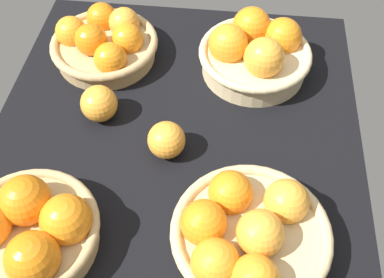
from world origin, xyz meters
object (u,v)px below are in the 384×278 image
basket_far_left (28,231)px  loose_orange_front_gap (99,104)px  basket_near_left (247,234)px  basket_near_right (255,52)px  loose_orange_back_gap (166,140)px  basket_far_right (105,43)px

basket_far_left → loose_orange_front_gap: size_ratio=3.16×
basket_near_left → loose_orange_front_gap: basket_near_left is taller
basket_far_left → basket_near_right: bearing=-36.8°
basket_near_left → loose_orange_back_gap: basket_near_left is taller
basket_far_left → loose_orange_front_gap: 28.79cm
basket_far_right → basket_near_right: size_ratio=0.98×
basket_far_right → loose_orange_front_gap: 17.98cm
basket_far_right → loose_orange_back_gap: (-25.14, -17.33, -0.36)cm
basket_far_right → basket_far_left: bearing=178.3°
basket_far_right → basket_far_left: (-46.20, 1.37, 0.57)cm
basket_near_right → loose_orange_front_gap: size_ratio=3.28×
basket_far_left → loose_orange_back_gap: (21.05, -18.70, -0.93)cm
basket_far_left → loose_orange_front_gap: (28.46, -4.32, -0.81)cm
basket_near_right → basket_near_left: size_ratio=0.94×
basket_far_right → basket_near_left: 53.85cm
basket_far_right → basket_near_right: (-0.49, -32.76, 0.88)cm
loose_orange_back_gap → basket_far_right: bearing=34.6°
basket_far_left → basket_near_left: 34.22cm
loose_orange_back_gap → basket_near_right: bearing=-32.1°
loose_orange_front_gap → loose_orange_back_gap: loose_orange_front_gap is taller
basket_near_right → loose_orange_back_gap: basket_near_right is taller
basket_far_right → loose_orange_front_gap: size_ratio=3.23×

